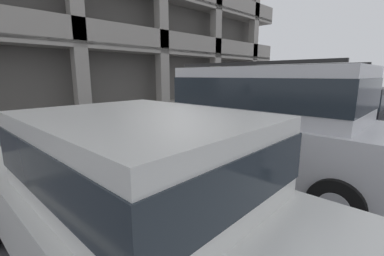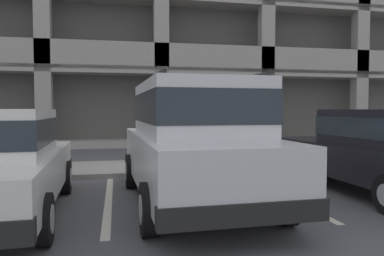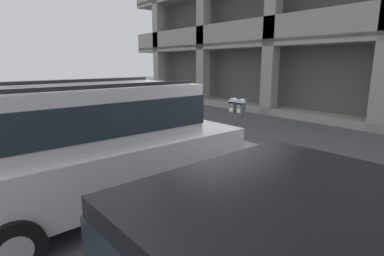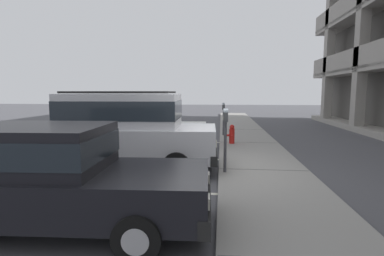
# 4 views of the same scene
# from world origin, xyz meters

# --- Properties ---
(ground_plane) EXTENTS (80.00, 80.00, 0.10)m
(ground_plane) POSITION_xyz_m (0.00, 0.00, -0.05)
(ground_plane) COLOR #4C4C51
(sidewalk) EXTENTS (40.00, 2.20, 0.12)m
(sidewalk) POSITION_xyz_m (0.00, 1.30, 0.06)
(sidewalk) COLOR gray
(sidewalk) RESTS_ON ground_plane
(parking_stall_lines) EXTENTS (12.37, 4.80, 0.01)m
(parking_stall_lines) POSITION_xyz_m (1.53, -1.40, 0.00)
(parking_stall_lines) COLOR silver
(parking_stall_lines) RESTS_ON ground_plane
(silver_suv) EXTENTS (2.14, 4.84, 2.03)m
(silver_suv) POSITION_xyz_m (-0.16, -2.27, 1.09)
(silver_suv) COLOR silver
(silver_suv) RESTS_ON ground_plane
(red_sedan) EXTENTS (1.97, 4.54, 1.54)m
(red_sedan) POSITION_xyz_m (-3.07, -2.60, 0.82)
(red_sedan) COLOR silver
(red_sedan) RESTS_ON ground_plane
(dark_hatchback) EXTENTS (1.97, 4.55, 1.54)m
(dark_hatchback) POSITION_xyz_m (3.27, -2.24, 0.82)
(dark_hatchback) COLOR black
(dark_hatchback) RESTS_ON ground_plane
(parking_meter_near) EXTENTS (0.35, 0.12, 1.51)m
(parking_meter_near) POSITION_xyz_m (0.28, 0.35, 1.24)
(parking_meter_near) COLOR #47474C
(parking_meter_near) RESTS_ON sidewalk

